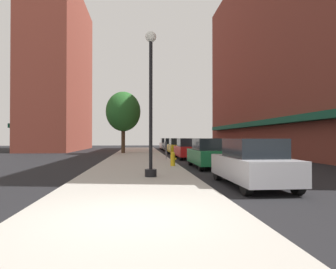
{
  "coord_description": "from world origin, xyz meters",
  "views": [
    {
      "loc": [
        0.14,
        -6.05,
        1.68
      ],
      "look_at": [
        2.7,
        21.13,
        2.01
      ],
      "focal_mm": 31.97,
      "sensor_mm": 36.0,
      "label": 1
    }
  ],
  "objects_px": {
    "car_yellow": "(178,147)",
    "car_black": "(171,145)",
    "parking_meter_near": "(166,148)",
    "car_green": "(209,154)",
    "lamppost": "(151,100)",
    "fire_hydrant": "(173,159)",
    "car_white": "(167,144)",
    "car_red": "(188,149)",
    "car_silver": "(252,163)",
    "tree_near": "(123,112)"
  },
  "relations": [
    {
      "from": "tree_near",
      "to": "car_white",
      "type": "height_order",
      "value": "tree_near"
    },
    {
      "from": "car_silver",
      "to": "car_white",
      "type": "relative_size",
      "value": 1.0
    },
    {
      "from": "lamppost",
      "to": "parking_meter_near",
      "type": "relative_size",
      "value": 4.5
    },
    {
      "from": "car_green",
      "to": "lamppost",
      "type": "bearing_deg",
      "value": -128.18
    },
    {
      "from": "car_silver",
      "to": "car_black",
      "type": "relative_size",
      "value": 1.0
    },
    {
      "from": "car_black",
      "to": "parking_meter_near",
      "type": "bearing_deg",
      "value": -98.69
    },
    {
      "from": "car_yellow",
      "to": "car_black",
      "type": "relative_size",
      "value": 1.0
    },
    {
      "from": "lamppost",
      "to": "car_silver",
      "type": "height_order",
      "value": "lamppost"
    },
    {
      "from": "lamppost",
      "to": "car_yellow",
      "type": "distance_m",
      "value": 18.87
    },
    {
      "from": "car_yellow",
      "to": "car_green",
      "type": "bearing_deg",
      "value": -87.86
    },
    {
      "from": "parking_meter_near",
      "to": "car_green",
      "type": "height_order",
      "value": "car_green"
    },
    {
      "from": "car_green",
      "to": "car_white",
      "type": "bearing_deg",
      "value": 89.73
    },
    {
      "from": "car_yellow",
      "to": "car_white",
      "type": "relative_size",
      "value": 1.0
    },
    {
      "from": "parking_meter_near",
      "to": "car_yellow",
      "type": "distance_m",
      "value": 8.99
    },
    {
      "from": "parking_meter_near",
      "to": "tree_near",
      "type": "xyz_separation_m",
      "value": [
        -3.66,
        10.07,
        3.51
      ]
    },
    {
      "from": "lamppost",
      "to": "car_black",
      "type": "height_order",
      "value": "lamppost"
    },
    {
      "from": "lamppost",
      "to": "car_silver",
      "type": "xyz_separation_m",
      "value": [
        3.42,
        -2.09,
        -2.39
      ]
    },
    {
      "from": "fire_hydrant",
      "to": "car_yellow",
      "type": "bearing_deg",
      "value": 81.7
    },
    {
      "from": "car_white",
      "to": "car_red",
      "type": "bearing_deg",
      "value": -92.08
    },
    {
      "from": "parking_meter_near",
      "to": "lamppost",
      "type": "bearing_deg",
      "value": -98.71
    },
    {
      "from": "lamppost",
      "to": "car_black",
      "type": "xyz_separation_m",
      "value": [
        3.42,
        24.7,
        -2.39
      ]
    },
    {
      "from": "car_red",
      "to": "car_black",
      "type": "distance_m",
      "value": 12.99
    },
    {
      "from": "car_red",
      "to": "car_green",
      "type": "bearing_deg",
      "value": -89.6
    },
    {
      "from": "lamppost",
      "to": "parking_meter_near",
      "type": "bearing_deg",
      "value": 81.29
    },
    {
      "from": "lamppost",
      "to": "parking_meter_near",
      "type": "distance_m",
      "value": 9.99
    },
    {
      "from": "fire_hydrant",
      "to": "car_green",
      "type": "xyz_separation_m",
      "value": [
        2.02,
        -0.15,
        0.29
      ]
    },
    {
      "from": "car_silver",
      "to": "car_white",
      "type": "xyz_separation_m",
      "value": [
        0.0,
        32.93,
        0.0
      ]
    },
    {
      "from": "parking_meter_near",
      "to": "car_black",
      "type": "height_order",
      "value": "car_black"
    },
    {
      "from": "tree_near",
      "to": "car_green",
      "type": "xyz_separation_m",
      "value": [
        5.61,
        -15.29,
        -3.65
      ]
    },
    {
      "from": "car_silver",
      "to": "car_yellow",
      "type": "relative_size",
      "value": 1.0
    },
    {
      "from": "fire_hydrant",
      "to": "tree_near",
      "type": "xyz_separation_m",
      "value": [
        -3.59,
        15.15,
        3.94
      ]
    },
    {
      "from": "lamppost",
      "to": "car_red",
      "type": "xyz_separation_m",
      "value": [
        3.42,
        11.71,
        -2.39
      ]
    },
    {
      "from": "car_red",
      "to": "car_yellow",
      "type": "distance_m",
      "value": 6.69
    },
    {
      "from": "tree_near",
      "to": "car_red",
      "type": "distance_m",
      "value": 10.42
    },
    {
      "from": "lamppost",
      "to": "car_white",
      "type": "distance_m",
      "value": 31.12
    },
    {
      "from": "fire_hydrant",
      "to": "car_yellow",
      "type": "xyz_separation_m",
      "value": [
        2.02,
        13.86,
        0.29
      ]
    },
    {
      "from": "car_white",
      "to": "car_yellow",
      "type": "bearing_deg",
      "value": -92.08
    },
    {
      "from": "tree_near",
      "to": "car_black",
      "type": "height_order",
      "value": "tree_near"
    },
    {
      "from": "car_red",
      "to": "car_silver",
      "type": "bearing_deg",
      "value": -89.6
    },
    {
      "from": "tree_near",
      "to": "car_silver",
      "type": "height_order",
      "value": "tree_near"
    },
    {
      "from": "lamppost",
      "to": "fire_hydrant",
      "type": "relative_size",
      "value": 7.47
    },
    {
      "from": "car_red",
      "to": "car_yellow",
      "type": "relative_size",
      "value": 1.0
    },
    {
      "from": "car_white",
      "to": "car_black",
      "type": "bearing_deg",
      "value": -92.08
    },
    {
      "from": "car_yellow",
      "to": "car_black",
      "type": "bearing_deg",
      "value": 92.14
    },
    {
      "from": "parking_meter_near",
      "to": "car_white",
      "type": "relative_size",
      "value": 0.3
    },
    {
      "from": "tree_near",
      "to": "car_yellow",
      "type": "relative_size",
      "value": 1.5
    },
    {
      "from": "parking_meter_near",
      "to": "car_black",
      "type": "distance_m",
      "value": 15.2
    },
    {
      "from": "car_yellow",
      "to": "car_black",
      "type": "height_order",
      "value": "same"
    },
    {
      "from": "parking_meter_near",
      "to": "tree_near",
      "type": "relative_size",
      "value": 0.2
    },
    {
      "from": "car_silver",
      "to": "car_red",
      "type": "bearing_deg",
      "value": 87.72
    }
  ]
}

